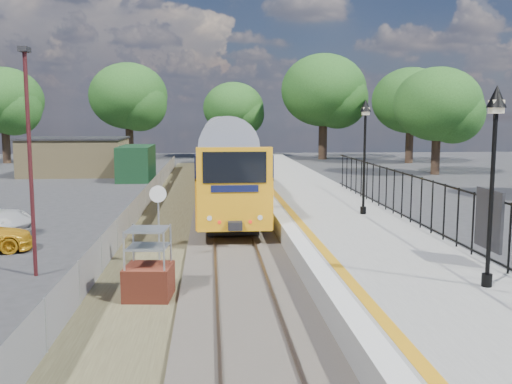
{
  "coord_description": "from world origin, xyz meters",
  "views": [
    {
      "loc": [
        -0.86,
        -16.32,
        4.79
      ],
      "look_at": [
        0.85,
        4.81,
        2.0
      ],
      "focal_mm": 40.0,
      "sensor_mm": 36.0,
      "label": 1
    }
  ],
  "objects": [
    {
      "name": "carpark_lamp",
      "position": [
        -6.18,
        1.02,
        3.89
      ],
      "size": [
        0.25,
        0.5,
        6.81
      ],
      "color": "#431619",
      "rests_on": "ground"
    },
    {
      "name": "track_bed",
      "position": [
        -0.47,
        9.67,
        0.09
      ],
      "size": [
        5.9,
        80.0,
        0.29
      ],
      "color": "#473F38",
      "rests_on": "ground"
    },
    {
      "name": "ground",
      "position": [
        0.0,
        0.0,
        0.0
      ],
      "size": [
        120.0,
        120.0,
        0.0
      ],
      "primitive_type": "plane",
      "color": "#2D2D30",
      "rests_on": "ground"
    },
    {
      "name": "brick_plinth",
      "position": [
        -2.5,
        -1.57,
        0.93
      ],
      "size": [
        1.32,
        1.32,
        1.94
      ],
      "rotation": [
        0.0,
        0.0,
        -0.1
      ],
      "color": "maroon",
      "rests_on": "ground"
    },
    {
      "name": "platform",
      "position": [
        4.2,
        8.0,
        0.45
      ],
      "size": [
        5.0,
        70.0,
        0.9
      ],
      "primitive_type": "cube",
      "color": "gray",
      "rests_on": "ground"
    },
    {
      "name": "victorian_lamp_north",
      "position": [
        5.3,
        6.0,
        4.3
      ],
      "size": [
        0.44,
        0.44,
        4.6
      ],
      "color": "black",
      "rests_on": "platform"
    },
    {
      "name": "wire_fence",
      "position": [
        -4.2,
        12.0,
        0.6
      ],
      "size": [
        0.06,
        52.0,
        1.2
      ],
      "color": "#999EA3",
      "rests_on": "ground"
    },
    {
      "name": "palisade_fence",
      "position": [
        6.55,
        2.24,
        1.84
      ],
      "size": [
        0.12,
        26.0,
        2.0
      ],
      "color": "black",
      "rests_on": "platform"
    },
    {
      "name": "platform_edge",
      "position": [
        2.14,
        8.0,
        0.9
      ],
      "size": [
        0.9,
        70.0,
        0.01
      ],
      "color": "silver",
      "rests_on": "platform"
    },
    {
      "name": "tree_line",
      "position": [
        1.4,
        42.0,
        6.61
      ],
      "size": [
        56.8,
        43.8,
        11.88
      ],
      "color": "#332319",
      "rests_on": "ground"
    },
    {
      "name": "train",
      "position": [
        0.0,
        24.1,
        2.34
      ],
      "size": [
        2.82,
        40.83,
        3.51
      ],
      "color": "orange",
      "rests_on": "ground"
    },
    {
      "name": "victorian_lamp_south",
      "position": [
        5.5,
        -4.0,
        4.3
      ],
      "size": [
        0.44,
        0.44,
        4.6
      ],
      "color": "black",
      "rests_on": "platform"
    },
    {
      "name": "speed_sign",
      "position": [
        -2.5,
        1.59,
        1.8
      ],
      "size": [
        0.53,
        0.16,
        2.67
      ],
      "rotation": [
        0.0,
        0.0,
        0.25
      ],
      "color": "#999EA3",
      "rests_on": "ground"
    },
    {
      "name": "outbuilding",
      "position": [
        -10.91,
        31.21,
        1.52
      ],
      "size": [
        10.8,
        10.1,
        3.12
      ],
      "color": "tan",
      "rests_on": "ground"
    }
  ]
}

